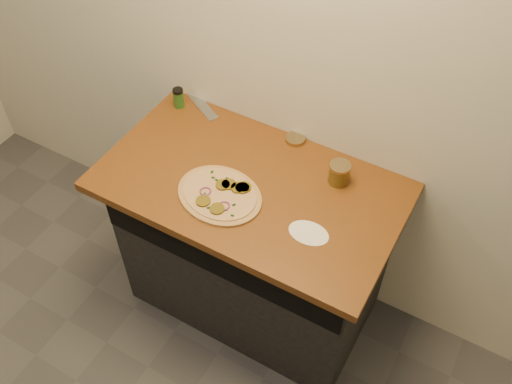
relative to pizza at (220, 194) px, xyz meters
The scene contains 8 objects.
cabinet 0.51m from the pizza, 66.77° to the left, with size 1.10×0.60×0.86m, color black.
countertop 0.14m from the pizza, 61.80° to the left, with size 1.20×0.70×0.04m, color brown.
pizza is the anchor object (origin of this frame).
chefs_knife 0.64m from the pizza, 133.75° to the left, with size 0.33×0.20×0.02m.
mason_jar_lid 0.43m from the pizza, 75.43° to the left, with size 0.08×0.08×0.02m, color #A08B5D.
salsa_jar 0.47m from the pizza, 39.11° to the left, with size 0.08×0.08×0.09m.
spice_shaker 0.58m from the pizza, 140.54° to the left, with size 0.05×0.05×0.09m.
flour_spill 0.37m from the pizza, ahead, with size 0.15×0.15×0.00m, color white.
Camera 1 is at (0.77, 0.10, 2.54)m, focal length 40.00 mm.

